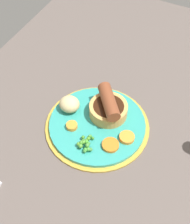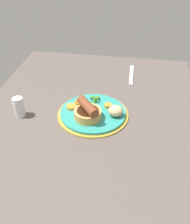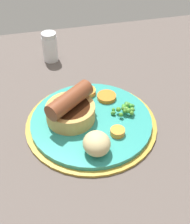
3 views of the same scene
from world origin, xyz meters
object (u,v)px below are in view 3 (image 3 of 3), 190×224
at_px(sausage_pudding, 71,110).
at_px(pea_pile, 125,109).
at_px(salt_shaker, 48,47).
at_px(potato_chunk_0, 97,144).
at_px(dinner_plate, 91,123).
at_px(carrot_slice_1, 107,97).
at_px(carrot_slice_3, 118,132).
at_px(carrot_slice_0, 87,92).

relative_size(sausage_pudding, pea_pile, 1.92).
height_order(sausage_pudding, salt_shaker, sausage_pudding).
height_order(pea_pile, potato_chunk_0, potato_chunk_0).
relative_size(dinner_plate, carrot_slice_1, 6.48).
bearing_deg(salt_shaker, sausage_pudding, 93.03).
distance_m(sausage_pudding, carrot_slice_3, 0.10).
xyz_separation_m(pea_pile, carrot_slice_1, (0.02, -0.05, -0.01)).
relative_size(potato_chunk_0, carrot_slice_0, 1.43).
height_order(pea_pile, salt_shaker, salt_shaker).
distance_m(carrot_slice_1, salt_shaker, 0.22).
xyz_separation_m(dinner_plate, sausage_pudding, (0.04, -0.01, 0.03)).
bearing_deg(carrot_slice_3, pea_pile, -120.69).
relative_size(pea_pile, carrot_slice_0, 1.43).
height_order(pea_pile, carrot_slice_1, pea_pile).
bearing_deg(pea_pile, carrot_slice_3, 59.31).
xyz_separation_m(dinner_plate, potato_chunk_0, (0.01, 0.08, 0.03)).
bearing_deg(sausage_pudding, carrot_slice_3, -75.62).
bearing_deg(carrot_slice_3, carrot_slice_0, -77.76).
relative_size(sausage_pudding, salt_shaker, 1.34).
distance_m(pea_pile, carrot_slice_3, 0.06).
height_order(sausage_pudding, pea_pile, sausage_pudding).
bearing_deg(sausage_pudding, salt_shaker, 54.41).
bearing_deg(salt_shaker, carrot_slice_1, 115.74).
height_order(sausage_pudding, carrot_slice_0, sausage_pudding).
bearing_deg(carrot_slice_0, dinner_plate, 83.05).
xyz_separation_m(potato_chunk_0, carrot_slice_3, (-0.05, -0.03, -0.01)).
distance_m(sausage_pudding, potato_chunk_0, 0.09).
height_order(carrot_slice_0, carrot_slice_3, carrot_slice_3).
height_order(carrot_slice_0, carrot_slice_1, carrot_slice_0).
relative_size(dinner_plate, potato_chunk_0, 4.97).
height_order(potato_chunk_0, carrot_slice_0, potato_chunk_0).
bearing_deg(carrot_slice_3, potato_chunk_0, 34.13).
xyz_separation_m(dinner_plate, salt_shaker, (0.05, -0.25, 0.03)).
distance_m(potato_chunk_0, carrot_slice_1, 0.15).
bearing_deg(salt_shaker, carrot_slice_0, 109.20).
bearing_deg(carrot_slice_3, carrot_slice_1, -93.97).
distance_m(dinner_plate, carrot_slice_1, 0.07).
bearing_deg(carrot_slice_3, sausage_pudding, -37.01).
bearing_deg(dinner_plate, potato_chunk_0, 83.83).
xyz_separation_m(pea_pile, carrot_slice_3, (0.03, 0.05, -0.00)).
bearing_deg(carrot_slice_1, carrot_slice_0, -35.63).
bearing_deg(dinner_plate, carrot_slice_0, -96.95).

